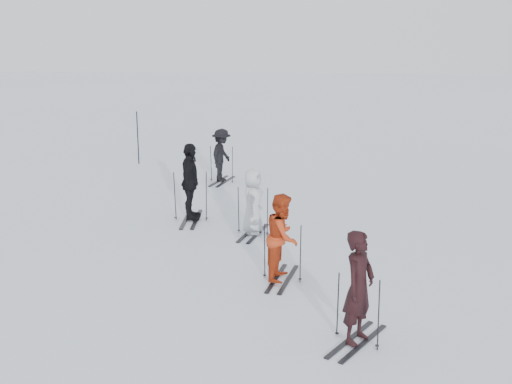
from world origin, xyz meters
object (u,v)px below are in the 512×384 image
at_px(skier_red, 283,238).
at_px(piste_marker, 138,138).
at_px(skier_uphill_left, 190,183).
at_px(skier_near_dark, 359,289).
at_px(skier_uphill_far, 222,156).
at_px(skier_grey, 253,202).

bearing_deg(skier_red, piste_marker, 38.72).
distance_m(skier_uphill_left, piste_marker, 7.73).
bearing_deg(skier_near_dark, skier_uphill_left, 61.77).
bearing_deg(skier_uphill_far, skier_red, -150.91).
bearing_deg(skier_uphill_left, skier_near_dark, -151.67).
bearing_deg(skier_uphill_left, piste_marker, 22.42).
relative_size(skier_uphill_far, piste_marker, 0.88).
bearing_deg(piste_marker, skier_grey, -57.64).
xyz_separation_m(skier_red, skier_uphill_far, (-2.43, 8.33, -0.01)).
relative_size(skier_near_dark, skier_red, 1.05).
bearing_deg(skier_grey, piste_marker, 44.62).
bearing_deg(skier_near_dark, piste_marker, 58.79).
bearing_deg(skier_grey, skier_uphill_far, 28.30).
height_order(skier_red, piste_marker, piste_marker).
distance_m(skier_near_dark, skier_uphill_far, 11.52).
bearing_deg(skier_red, skier_grey, 26.88).
relative_size(skier_grey, skier_uphill_left, 0.79).
distance_m(skier_grey, piste_marker, 9.47).
distance_m(skier_red, skier_grey, 3.04).
xyz_separation_m(skier_grey, piste_marker, (-5.07, 7.99, 0.18)).
relative_size(skier_red, piste_marker, 0.89).
bearing_deg(skier_uphill_left, skier_uphill_far, -5.44).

